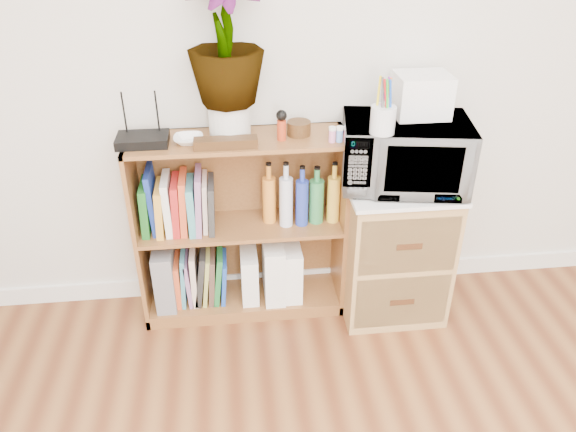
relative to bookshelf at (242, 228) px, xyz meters
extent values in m
cube|color=white|center=(0.35, 0.14, -0.42)|extent=(4.00, 0.02, 0.10)
cube|color=brown|center=(0.00, 0.00, 0.00)|extent=(1.00, 0.30, 0.95)
cube|color=#9E7542|center=(0.75, -0.08, -0.12)|extent=(0.50, 0.45, 0.70)
imported|color=silver|center=(0.75, -0.08, 0.40)|extent=(0.61, 0.47, 0.31)
cylinder|color=silver|center=(0.60, -0.20, 0.61)|extent=(0.10, 0.10, 0.12)
cube|color=white|center=(0.82, -0.02, 0.65)|extent=(0.24, 0.20, 0.19)
cube|color=black|center=(-0.41, -0.02, 0.50)|extent=(0.22, 0.15, 0.04)
imported|color=white|center=(-0.21, -0.03, 0.49)|extent=(0.13, 0.13, 0.03)
cylinder|color=silver|center=(-0.03, 0.02, 0.55)|extent=(0.18, 0.18, 0.16)
imported|color=#3F7830|center=(-0.03, 0.02, 0.92)|extent=(0.32, 0.32, 0.57)
cube|color=#35210E|center=(-0.05, -0.10, 0.50)|extent=(0.27, 0.07, 0.04)
cylinder|color=#AB3215|center=(0.20, -0.04, 0.52)|extent=(0.04, 0.04, 0.09)
cylinder|color=#38230F|center=(0.28, 0.01, 0.51)|extent=(0.11, 0.11, 0.06)
cube|color=pink|center=(0.45, -0.09, 0.50)|extent=(0.11, 0.04, 0.06)
cube|color=slate|center=(-0.39, 0.00, -0.24)|extent=(0.10, 0.26, 0.32)
cube|color=white|center=(0.03, -0.01, -0.27)|extent=(0.08, 0.21, 0.27)
cube|color=white|center=(0.15, -0.01, -0.25)|extent=(0.10, 0.26, 0.32)
cube|color=white|center=(0.25, -0.01, -0.26)|extent=(0.09, 0.23, 0.29)
cube|color=#1A631F|center=(-0.44, 0.00, 0.15)|extent=(0.04, 0.20, 0.25)
cube|color=navy|center=(-0.41, 0.00, 0.18)|extent=(0.04, 0.20, 0.31)
cube|color=gold|center=(-0.37, 0.00, 0.14)|extent=(0.04, 0.20, 0.24)
cube|color=white|center=(-0.34, 0.00, 0.16)|extent=(0.04, 0.20, 0.27)
cube|color=red|center=(-0.30, 0.00, 0.15)|extent=(0.04, 0.20, 0.26)
cube|color=#DB4C26|center=(-0.26, 0.00, 0.16)|extent=(0.04, 0.20, 0.28)
cube|color=teal|center=(-0.23, 0.00, 0.15)|extent=(0.03, 0.20, 0.25)
cube|color=#916293|center=(-0.19, 0.00, 0.17)|extent=(0.04, 0.20, 0.30)
cube|color=beige|center=(-0.17, 0.00, 0.15)|extent=(0.03, 0.20, 0.25)
cube|color=#2B2B2B|center=(-0.14, 0.00, 0.15)|extent=(0.04, 0.20, 0.25)
cylinder|color=orange|center=(0.14, 0.00, 0.18)|extent=(0.06, 0.06, 0.30)
cylinder|color=silver|center=(0.22, 0.00, 0.19)|extent=(0.06, 0.06, 0.32)
cylinder|color=#2439A9|center=(0.29, 0.00, 0.17)|extent=(0.06, 0.06, 0.30)
cylinder|color=#318948|center=(0.37, 0.00, 0.17)|extent=(0.07, 0.07, 0.28)
cylinder|color=gold|center=(0.45, 0.00, 0.18)|extent=(0.06, 0.06, 0.30)
cylinder|color=#A7B2BA|center=(0.52, 0.00, 0.19)|extent=(0.07, 0.07, 0.32)
cube|color=#E25427|center=(-0.33, 0.00, -0.28)|extent=(0.03, 0.19, 0.24)
cube|color=teal|center=(-0.30, 0.00, -0.26)|extent=(0.04, 0.19, 0.29)
cube|color=#906395|center=(-0.28, 0.00, -0.28)|extent=(0.04, 0.19, 0.25)
cube|color=beige|center=(-0.25, 0.00, -0.26)|extent=(0.03, 0.19, 0.29)
cube|color=#252525|center=(-0.22, 0.00, -0.26)|extent=(0.07, 0.19, 0.29)
cube|color=#9EA24A|center=(-0.19, 0.00, -0.27)|extent=(0.05, 0.19, 0.28)
cube|color=#4E382C|center=(-0.16, 0.00, -0.27)|extent=(0.05, 0.19, 0.27)
cube|color=#1C6B2E|center=(-0.13, 0.00, -0.27)|extent=(0.06, 0.19, 0.28)
cube|color=#1C44AB|center=(-0.10, 0.00, -0.29)|extent=(0.04, 0.19, 0.24)
camera|label=1|loc=(-0.04, -2.34, 1.45)|focal=35.00mm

